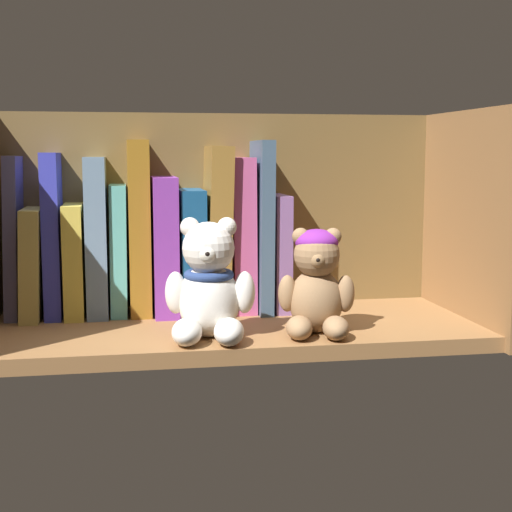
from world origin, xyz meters
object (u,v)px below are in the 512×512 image
at_px(book_8, 191,250).
at_px(book_11, 259,225).
at_px(book_0, 14,237).
at_px(book_7, 164,244).
at_px(book_1, 34,262).
at_px(book_9, 215,229).
at_px(teddy_bear_smaller, 317,284).
at_px(book_12, 276,251).
at_px(book_10, 239,234).
at_px(teddy_bear_larger, 209,287).
at_px(book_4, 97,236).
at_px(book_2, 54,235).
at_px(book_6, 139,227).
at_px(book_3, 75,259).
at_px(book_5, 118,249).

relative_size(book_8, book_11, 0.72).
relative_size(book_0, book_7, 1.15).
height_order(book_1, book_9, book_9).
distance_m(book_1, teddy_bear_smaller, 0.40).
xyz_separation_m(book_12, teddy_bear_smaller, (0.02, -0.18, -0.02)).
xyz_separation_m(book_0, book_9, (0.28, 0.00, 0.01)).
xyz_separation_m(book_7, book_10, (0.11, -0.00, 0.01)).
relative_size(book_9, teddy_bear_larger, 1.59).
bearing_deg(book_4, book_0, 180.00).
distance_m(book_2, teddy_bear_smaller, 0.38).
xyz_separation_m(book_4, book_6, (0.06, 0.00, 0.01)).
height_order(book_3, book_11, book_11).
height_order(book_6, book_10, book_6).
bearing_deg(book_6, book_12, -0.00).
bearing_deg(book_5, book_3, 180.00).
bearing_deg(book_6, teddy_bear_larger, -65.72).
xyz_separation_m(book_10, teddy_bear_larger, (-0.07, -0.18, -0.05)).
relative_size(book_12, teddy_bear_smaller, 1.25).
relative_size(book_12, teddy_bear_larger, 1.12).
distance_m(book_2, book_11, 0.29).
distance_m(book_3, book_10, 0.24).
bearing_deg(book_9, book_4, 180.00).
bearing_deg(book_10, book_6, 180.00).
height_order(book_10, teddy_bear_smaller, book_10).
relative_size(book_1, book_8, 0.86).
distance_m(book_10, book_11, 0.03).
relative_size(book_3, teddy_bear_smaller, 1.17).
bearing_deg(book_11, teddy_bear_larger, -118.20).
height_order(book_9, teddy_bear_smaller, book_9).
height_order(book_1, book_5, book_5).
bearing_deg(book_4, book_9, 0.00).
bearing_deg(book_3, book_2, -180.00).
distance_m(book_3, book_9, 0.21).
height_order(book_4, book_6, book_6).
bearing_deg(book_7, teddy_bear_smaller, -44.15).
height_order(book_10, book_12, book_10).
relative_size(book_1, book_6, 0.62).
bearing_deg(book_0, book_6, 0.00).
relative_size(book_8, book_9, 0.74).
bearing_deg(teddy_bear_larger, book_0, 144.91).
bearing_deg(book_2, book_6, 0.00).
relative_size(book_10, teddy_bear_smaller, 1.65).
bearing_deg(book_2, book_9, 0.00).
xyz_separation_m(book_1, book_8, (0.22, 0.00, 0.01)).
xyz_separation_m(book_5, teddy_bear_larger, (0.11, -0.18, -0.03)).
distance_m(book_2, teddy_bear_larger, 0.27).
distance_m(book_3, book_6, 0.10).
xyz_separation_m(book_1, book_10, (0.29, 0.00, 0.03)).
distance_m(book_0, teddy_bear_larger, 0.31).
xyz_separation_m(book_5, book_12, (0.23, -0.00, -0.01)).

